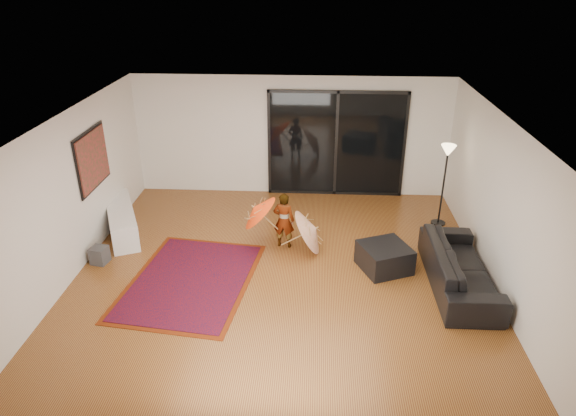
# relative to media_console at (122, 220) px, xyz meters

# --- Properties ---
(floor) EXTENTS (7.00, 7.00, 0.00)m
(floor) POSITION_rel_media_console_xyz_m (3.25, -1.33, -0.26)
(floor) COLOR #925D28
(floor) RESTS_ON ground
(ceiling) EXTENTS (7.00, 7.00, 0.00)m
(ceiling) POSITION_rel_media_console_xyz_m (3.25, -1.33, 2.44)
(ceiling) COLOR white
(ceiling) RESTS_ON wall_back
(wall_back) EXTENTS (7.00, 0.00, 7.00)m
(wall_back) POSITION_rel_media_console_xyz_m (3.25, 2.17, 1.09)
(wall_back) COLOR silver
(wall_back) RESTS_ON floor
(wall_front) EXTENTS (7.00, 0.00, 7.00)m
(wall_front) POSITION_rel_media_console_xyz_m (3.25, -4.83, 1.09)
(wall_front) COLOR silver
(wall_front) RESTS_ON floor
(wall_left) EXTENTS (0.00, 7.00, 7.00)m
(wall_left) POSITION_rel_media_console_xyz_m (-0.25, -1.33, 1.09)
(wall_left) COLOR silver
(wall_left) RESTS_ON floor
(wall_right) EXTENTS (0.00, 7.00, 7.00)m
(wall_right) POSITION_rel_media_console_xyz_m (6.75, -1.33, 1.09)
(wall_right) COLOR silver
(wall_right) RESTS_ON floor
(sliding_door) EXTENTS (3.06, 0.07, 2.40)m
(sliding_door) POSITION_rel_media_console_xyz_m (4.25, 2.14, 0.94)
(sliding_door) COLOR black
(sliding_door) RESTS_ON wall_back
(painting) EXTENTS (0.04, 1.28, 1.08)m
(painting) POSITION_rel_media_console_xyz_m (-0.21, -0.33, 1.39)
(painting) COLOR black
(painting) RESTS_ON wall_left
(media_console) EXTENTS (1.21, 1.92, 0.53)m
(media_console) POSITION_rel_media_console_xyz_m (0.00, 0.00, 0.00)
(media_console) COLOR white
(media_console) RESTS_ON floor
(speaker) EXTENTS (0.31, 0.31, 0.31)m
(speaker) POSITION_rel_media_console_xyz_m (0.00, -1.17, -0.11)
(speaker) COLOR #424244
(speaker) RESTS_ON floor
(persian_rug) EXTENTS (2.30, 2.97, 0.02)m
(persian_rug) POSITION_rel_media_console_xyz_m (1.75, -1.67, -0.25)
(persian_rug) COLOR #601F08
(persian_rug) RESTS_ON floor
(sofa) EXTENTS (0.92, 2.35, 0.69)m
(sofa) POSITION_rel_media_console_xyz_m (6.20, -1.53, 0.08)
(sofa) COLOR black
(sofa) RESTS_ON floor
(ottoman) EXTENTS (1.02, 1.02, 0.45)m
(ottoman) POSITION_rel_media_console_xyz_m (5.04, -1.08, -0.04)
(ottoman) COLOR black
(ottoman) RESTS_ON floor
(floor_lamp) EXTENTS (0.29, 0.29, 1.69)m
(floor_lamp) POSITION_rel_media_console_xyz_m (6.35, 0.72, 1.07)
(floor_lamp) COLOR black
(floor_lamp) RESTS_ON floor
(child) EXTENTS (0.43, 0.31, 1.08)m
(child) POSITION_rel_media_console_xyz_m (3.24, -0.38, 0.28)
(child) COLOR #999999
(child) RESTS_ON floor
(parasol_orange) EXTENTS (0.67, 0.78, 0.86)m
(parasol_orange) POSITION_rel_media_console_xyz_m (2.69, -0.43, 0.47)
(parasol_orange) COLOR #FD400D
(parasol_orange) RESTS_ON child
(parasol_white) EXTENTS (0.61, 0.88, 0.95)m
(parasol_white) POSITION_rel_media_console_xyz_m (3.84, -0.53, 0.24)
(parasol_white) COLOR silver
(parasol_white) RESTS_ON floor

